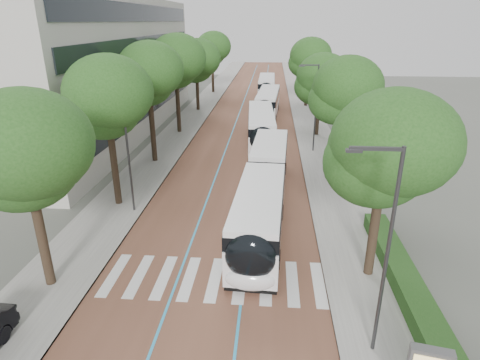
# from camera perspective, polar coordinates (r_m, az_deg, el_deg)

# --- Properties ---
(ground) EXTENTS (160.00, 160.00, 0.00)m
(ground) POSITION_cam_1_polar(r_m,az_deg,el_deg) (19.31, -4.65, -15.62)
(ground) COLOR #51544C
(ground) RESTS_ON ground
(road) EXTENTS (11.00, 140.00, 0.02)m
(road) POSITION_cam_1_polar(r_m,az_deg,el_deg) (56.42, 1.67, 9.78)
(road) COLOR brown
(road) RESTS_ON ground
(sidewalk_left) EXTENTS (4.00, 140.00, 0.12)m
(sidewalk_left) POSITION_cam_1_polar(r_m,az_deg,el_deg) (57.26, -5.96, 9.90)
(sidewalk_left) COLOR gray
(sidewalk_left) RESTS_ON ground
(sidewalk_right) EXTENTS (4.00, 140.00, 0.12)m
(sidewalk_right) POSITION_cam_1_polar(r_m,az_deg,el_deg) (56.55, 9.39, 9.58)
(sidewalk_right) COLOR gray
(sidewalk_right) RESTS_ON ground
(kerb_left) EXTENTS (0.20, 140.00, 0.14)m
(kerb_left) POSITION_cam_1_polar(r_m,az_deg,el_deg) (56.95, -4.05, 9.90)
(kerb_left) COLOR gray
(kerb_left) RESTS_ON ground
(kerb_right) EXTENTS (0.20, 140.00, 0.14)m
(kerb_right) POSITION_cam_1_polar(r_m,az_deg,el_deg) (56.42, 7.44, 9.66)
(kerb_right) COLOR gray
(kerb_right) RESTS_ON ground
(zebra_crossing) EXTENTS (10.55, 3.60, 0.01)m
(zebra_crossing) POSITION_cam_1_polar(r_m,az_deg,el_deg) (20.07, -3.62, -13.88)
(zebra_crossing) COLOR silver
(zebra_crossing) RESTS_ON ground
(lane_line_left) EXTENTS (0.12, 126.00, 0.01)m
(lane_line_left) POSITION_cam_1_polar(r_m,az_deg,el_deg) (56.52, 0.02, 9.82)
(lane_line_left) COLOR #2A9CD2
(lane_line_left) RESTS_ON road
(lane_line_right) EXTENTS (0.12, 126.00, 0.01)m
(lane_line_right) POSITION_cam_1_polar(r_m,az_deg,el_deg) (56.36, 3.31, 9.75)
(lane_line_right) COLOR #2A9CD2
(lane_line_right) RESTS_ON road
(office_building) EXTENTS (18.11, 40.00, 14.00)m
(office_building) POSITION_cam_1_polar(r_m,az_deg,el_deg) (48.72, -23.40, 14.51)
(office_building) COLOR #A7A49B
(office_building) RESTS_ON ground
(hedge) EXTENTS (1.20, 14.00, 0.80)m
(hedge) POSITION_cam_1_polar(r_m,az_deg,el_deg) (19.87, 23.16, -14.52)
(hedge) COLOR #1B4016
(hedge) RESTS_ON sidewalk_right
(streetlight_near) EXTENTS (1.82, 0.20, 8.00)m
(streetlight_near) POSITION_cam_1_polar(r_m,az_deg,el_deg) (14.49, 19.79, -8.03)
(streetlight_near) COLOR #333335
(streetlight_near) RESTS_ON sidewalk_right
(streetlight_far) EXTENTS (1.82, 0.20, 8.00)m
(streetlight_far) POSITION_cam_1_polar(r_m,az_deg,el_deg) (37.97, 10.53, 10.95)
(streetlight_far) COLOR #333335
(streetlight_far) RESTS_ON sidewalk_right
(lamp_post_left) EXTENTS (0.14, 0.14, 8.00)m
(lamp_post_left) POSITION_cam_1_polar(r_m,az_deg,el_deg) (25.88, -15.65, 3.89)
(lamp_post_left) COLOR #333335
(lamp_post_left) RESTS_ON sidewalk_left
(trees_left) EXTENTS (6.04, 60.62, 9.99)m
(trees_left) POSITION_cam_1_polar(r_m,az_deg,el_deg) (43.71, -9.37, 15.22)
(trees_left) COLOR black
(trees_left) RESTS_ON ground
(trees_right) EXTENTS (5.86, 47.66, 9.07)m
(trees_right) POSITION_cam_1_polar(r_m,az_deg,el_deg) (39.70, 12.01, 13.49)
(trees_right) COLOR black
(trees_right) RESTS_ON ground
(lead_bus) EXTENTS (3.44, 18.50, 3.20)m
(lead_bus) POSITION_cam_1_polar(r_m,az_deg,el_deg) (25.59, 3.45, -1.47)
(lead_bus) COLOR black
(lead_bus) RESTS_ON ground
(bus_queued_0) EXTENTS (3.13, 12.51, 3.20)m
(bus_queued_0) POSITION_cam_1_polar(r_m,az_deg,el_deg) (40.70, 3.01, 7.38)
(bus_queued_0) COLOR silver
(bus_queued_0) RESTS_ON ground
(bus_queued_1) EXTENTS (3.19, 12.52, 3.20)m
(bus_queued_1) POSITION_cam_1_polar(r_m,az_deg,el_deg) (53.15, 3.97, 10.77)
(bus_queued_1) COLOR silver
(bus_queued_1) RESTS_ON ground
(bus_queued_2) EXTENTS (2.56, 12.40, 3.20)m
(bus_queued_2) POSITION_cam_1_polar(r_m,az_deg,el_deg) (66.84, 3.80, 13.03)
(bus_queued_2) COLOR silver
(bus_queued_2) RESTS_ON ground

